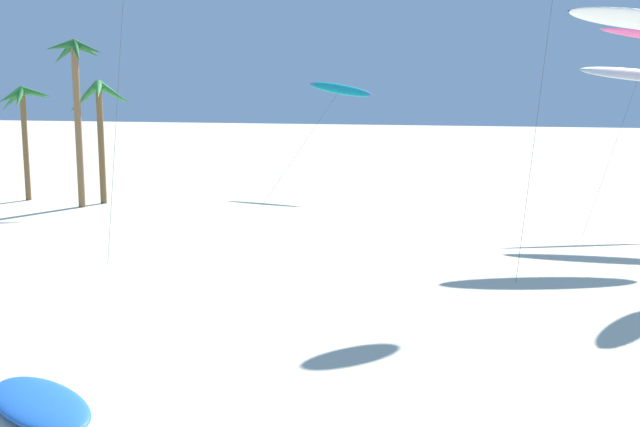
# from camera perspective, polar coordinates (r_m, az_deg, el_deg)

# --- Properties ---
(palm_tree_1) EXTENTS (3.92, 4.00, 7.86)m
(palm_tree_1) POSITION_cam_1_polar(r_m,az_deg,el_deg) (57.96, -20.68, 7.22)
(palm_tree_1) COLOR brown
(palm_tree_1) RESTS_ON ground
(palm_tree_2) EXTENTS (3.56, 3.39, 10.83)m
(palm_tree_2) POSITION_cam_1_polar(r_m,az_deg,el_deg) (53.49, -17.23, 9.35)
(palm_tree_2) COLOR olive
(palm_tree_2) RESTS_ON ground
(palm_tree_3) EXTENTS (4.89, 4.92, 8.26)m
(palm_tree_3) POSITION_cam_1_polar(r_m,az_deg,el_deg) (54.73, -15.62, 7.49)
(palm_tree_3) COLOR brown
(palm_tree_3) RESTS_ON ground
(flying_kite_0) EXTENTS (7.18, 8.06, 9.28)m
(flying_kite_0) POSITION_cam_1_polar(r_m,az_deg,el_deg) (50.56, 22.09, 9.26)
(flying_kite_0) COLOR white
(flying_kite_0) RESTS_ON ground
(flying_kite_6) EXTENTS (6.11, 11.08, 8.45)m
(flying_kite_6) POSITION_cam_1_polar(r_m,az_deg,el_deg) (59.86, 1.44, 8.98)
(flying_kite_6) COLOR #19B2B7
(flying_kite_6) RESTS_ON ground
(grounded_kite_1) EXTENTS (4.59, 4.08, 0.39)m
(grounded_kite_1) POSITION_cam_1_polar(r_m,az_deg,el_deg) (21.43, -19.61, -12.80)
(grounded_kite_1) COLOR blue
(grounded_kite_1) RESTS_ON ground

